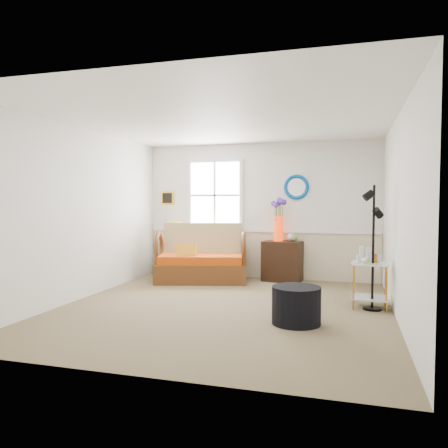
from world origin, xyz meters
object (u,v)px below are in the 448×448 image
(loveseat, at_px, (201,253))
(floor_lamp, at_px, (373,248))
(ottoman, at_px, (296,305))
(side_table, at_px, (370,285))
(lamp_stand, at_px, (176,262))
(cabinet, at_px, (282,261))

(loveseat, distance_m, floor_lamp, 3.28)
(loveseat, bearing_deg, ottoman, -63.89)
(side_table, distance_m, floor_lamp, 0.55)
(floor_lamp, xyz_separation_m, ottoman, (-0.92, -0.98, -0.62))
(loveseat, distance_m, lamp_stand, 0.81)
(loveseat, relative_size, floor_lamp, 0.96)
(loveseat, bearing_deg, cabinet, 1.72)
(lamp_stand, xyz_separation_m, ottoman, (2.69, -2.76, -0.05))
(lamp_stand, distance_m, side_table, 3.95)
(lamp_stand, xyz_separation_m, cabinet, (2.11, 0.03, 0.09))
(loveseat, bearing_deg, lamp_stand, 134.66)
(ottoman, bearing_deg, lamp_stand, 134.34)
(side_table, bearing_deg, floor_lamp, -74.08)
(cabinet, distance_m, ottoman, 2.85)
(loveseat, height_order, lamp_stand, loveseat)
(lamp_stand, distance_m, cabinet, 2.11)
(lamp_stand, bearing_deg, ottoman, -45.66)
(loveseat, xyz_separation_m, cabinet, (1.45, 0.42, -0.16))
(side_table, relative_size, ottoman, 1.07)
(cabinet, relative_size, ottoman, 1.26)
(floor_lamp, distance_m, ottoman, 1.48)
(ottoman, bearing_deg, loveseat, 130.70)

